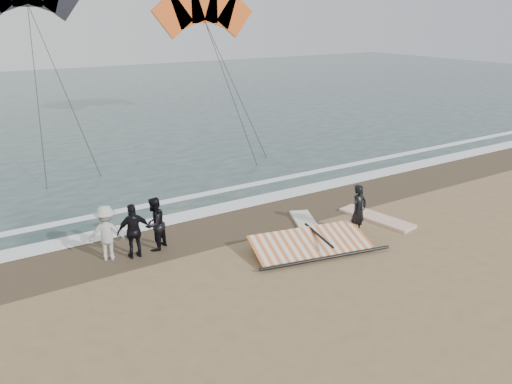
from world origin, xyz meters
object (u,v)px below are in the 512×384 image
(man_main, at_px, (359,210))
(sail_rig, at_px, (306,244))
(board_white, at_px, (376,218))
(board_cream, at_px, (307,225))

(man_main, bearing_deg, sail_rig, 169.24)
(man_main, relative_size, board_white, 0.63)
(man_main, relative_size, board_cream, 0.68)
(board_white, relative_size, sail_rig, 0.65)
(board_cream, bearing_deg, sail_rig, -106.44)
(man_main, height_order, board_white, man_main)
(man_main, distance_m, board_white, 1.74)
(man_main, xyz_separation_m, sail_rig, (-2.09, -0.01, -0.65))
(man_main, xyz_separation_m, board_cream, (-1.00, 1.33, -0.79))
(sail_rig, bearing_deg, man_main, 0.34)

